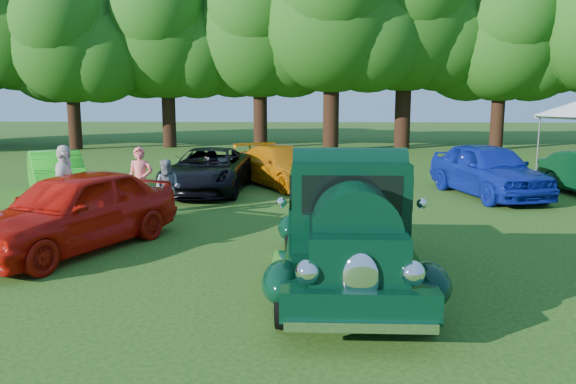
{
  "coord_description": "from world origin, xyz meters",
  "views": [
    {
      "loc": [
        1.17,
        -9.42,
        3.04
      ],
      "look_at": [
        0.71,
        2.02,
        1.1
      ],
      "focal_mm": 35.0,
      "sensor_mm": 36.0,
      "label": 1
    }
  ],
  "objects_px": {
    "back_car_black": "(208,170)",
    "back_car_orange": "(284,166)",
    "red_convertible": "(74,210)",
    "spectator_pink": "(141,181)",
    "back_car_blue": "(488,170)",
    "spectator_grey": "(168,188)",
    "spectator_white": "(65,188)",
    "hero_pickup": "(347,231)",
    "back_car_lime": "(56,174)"
  },
  "relations": [
    {
      "from": "hero_pickup",
      "to": "spectator_grey",
      "type": "bearing_deg",
      "value": 129.48
    },
    {
      "from": "red_convertible",
      "to": "back_car_blue",
      "type": "distance_m",
      "value": 12.17
    },
    {
      "from": "back_car_lime",
      "to": "spectator_white",
      "type": "xyz_separation_m",
      "value": [
        2.29,
        -4.53,
        0.3
      ]
    },
    {
      "from": "back_car_lime",
      "to": "spectator_grey",
      "type": "bearing_deg",
      "value": -64.56
    },
    {
      "from": "hero_pickup",
      "to": "red_convertible",
      "type": "bearing_deg",
      "value": 160.13
    },
    {
      "from": "back_car_black",
      "to": "back_car_orange",
      "type": "distance_m",
      "value": 2.69
    },
    {
      "from": "spectator_pink",
      "to": "spectator_grey",
      "type": "bearing_deg",
      "value": -18.08
    },
    {
      "from": "hero_pickup",
      "to": "spectator_grey",
      "type": "relative_size",
      "value": 3.62
    },
    {
      "from": "hero_pickup",
      "to": "red_convertible",
      "type": "relative_size",
      "value": 1.13
    },
    {
      "from": "red_convertible",
      "to": "back_car_blue",
      "type": "relative_size",
      "value": 0.97
    },
    {
      "from": "hero_pickup",
      "to": "spectator_grey",
      "type": "distance_m",
      "value": 6.69
    },
    {
      "from": "spectator_pink",
      "to": "spectator_grey",
      "type": "relative_size",
      "value": 1.21
    },
    {
      "from": "back_car_orange",
      "to": "spectator_white",
      "type": "xyz_separation_m",
      "value": [
        -4.67,
        -6.72,
        0.3
      ]
    },
    {
      "from": "back_car_black",
      "to": "spectator_pink",
      "type": "xyz_separation_m",
      "value": [
        -1.11,
        -3.63,
        0.18
      ]
    },
    {
      "from": "hero_pickup",
      "to": "back_car_blue",
      "type": "distance_m",
      "value": 9.83
    },
    {
      "from": "hero_pickup",
      "to": "back_car_lime",
      "type": "relative_size",
      "value": 1.27
    },
    {
      "from": "spectator_pink",
      "to": "back_car_black",
      "type": "bearing_deg",
      "value": 69.25
    },
    {
      "from": "back_car_lime",
      "to": "back_car_black",
      "type": "xyz_separation_m",
      "value": [
        4.59,
        0.92,
        0.02
      ]
    },
    {
      "from": "red_convertible",
      "to": "back_car_orange",
      "type": "bearing_deg",
      "value": 89.57
    },
    {
      "from": "back_car_blue",
      "to": "spectator_grey",
      "type": "relative_size",
      "value": 3.3
    },
    {
      "from": "back_car_lime",
      "to": "back_car_orange",
      "type": "height_order",
      "value": "back_car_orange"
    },
    {
      "from": "spectator_grey",
      "to": "spectator_white",
      "type": "height_order",
      "value": "spectator_white"
    },
    {
      "from": "red_convertible",
      "to": "spectator_white",
      "type": "xyz_separation_m",
      "value": [
        -0.86,
        1.61,
        0.18
      ]
    },
    {
      "from": "red_convertible",
      "to": "back_car_orange",
      "type": "relative_size",
      "value": 0.99
    },
    {
      "from": "hero_pickup",
      "to": "spectator_pink",
      "type": "xyz_separation_m",
      "value": [
        -5.01,
        5.36,
        -0.01
      ]
    },
    {
      "from": "hero_pickup",
      "to": "back_car_lime",
      "type": "bearing_deg",
      "value": 136.44
    },
    {
      "from": "hero_pickup",
      "to": "back_car_lime",
      "type": "distance_m",
      "value": 11.71
    },
    {
      "from": "red_convertible",
      "to": "back_car_orange",
      "type": "height_order",
      "value": "red_convertible"
    },
    {
      "from": "spectator_pink",
      "to": "spectator_white",
      "type": "height_order",
      "value": "spectator_white"
    },
    {
      "from": "back_car_black",
      "to": "spectator_grey",
      "type": "relative_size",
      "value": 3.47
    },
    {
      "from": "spectator_pink",
      "to": "spectator_grey",
      "type": "distance_m",
      "value": 0.8
    },
    {
      "from": "back_car_lime",
      "to": "spectator_grey",
      "type": "height_order",
      "value": "spectator_grey"
    },
    {
      "from": "back_car_blue",
      "to": "spectator_grey",
      "type": "bearing_deg",
      "value": -173.11
    },
    {
      "from": "back_car_blue",
      "to": "spectator_white",
      "type": "height_order",
      "value": "spectator_white"
    },
    {
      "from": "spectator_white",
      "to": "spectator_grey",
      "type": "bearing_deg",
      "value": -60.9
    },
    {
      "from": "back_car_orange",
      "to": "spectator_pink",
      "type": "relative_size",
      "value": 2.69
    },
    {
      "from": "back_car_black",
      "to": "back_car_lime",
      "type": "bearing_deg",
      "value": -166.76
    },
    {
      "from": "hero_pickup",
      "to": "back_car_black",
      "type": "height_order",
      "value": "hero_pickup"
    },
    {
      "from": "hero_pickup",
      "to": "back_car_black",
      "type": "relative_size",
      "value": 1.04
    },
    {
      "from": "back_car_lime",
      "to": "spectator_white",
      "type": "bearing_deg",
      "value": -93.26
    },
    {
      "from": "back_car_blue",
      "to": "spectator_grey",
      "type": "height_order",
      "value": "back_car_blue"
    },
    {
      "from": "back_car_black",
      "to": "back_car_blue",
      "type": "distance_m",
      "value": 8.79
    },
    {
      "from": "spectator_grey",
      "to": "red_convertible",
      "type": "bearing_deg",
      "value": -98.32
    },
    {
      "from": "back_car_black",
      "to": "spectator_white",
      "type": "distance_m",
      "value": 5.92
    },
    {
      "from": "back_car_blue",
      "to": "spectator_pink",
      "type": "xyz_separation_m",
      "value": [
        -9.9,
        -3.18,
        0.06
      ]
    },
    {
      "from": "red_convertible",
      "to": "spectator_pink",
      "type": "height_order",
      "value": "spectator_pink"
    },
    {
      "from": "back_car_black",
      "to": "back_car_blue",
      "type": "relative_size",
      "value": 1.05
    },
    {
      "from": "spectator_white",
      "to": "red_convertible",
      "type": "bearing_deg",
      "value": -162.77
    },
    {
      "from": "spectator_white",
      "to": "back_car_blue",
      "type": "bearing_deg",
      "value": -76.61
    },
    {
      "from": "back_car_lime",
      "to": "hero_pickup",
      "type": "bearing_deg",
      "value": -73.65
    }
  ]
}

